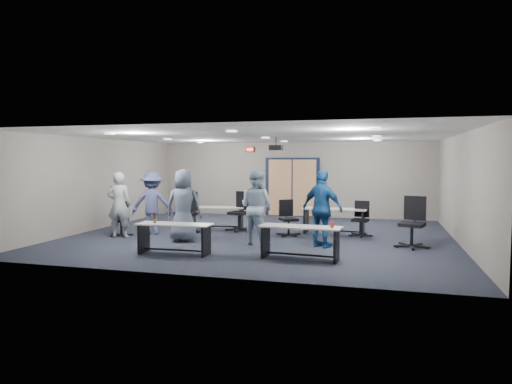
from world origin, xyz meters
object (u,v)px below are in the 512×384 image
(chair_loose_right, at_px, (412,222))
(person_navy, at_px, (322,209))
(person_back, at_px, (152,203))
(table_back_left, at_px, (217,214))
(chair_back_c, at_px, (289,218))
(chair_back_a, at_px, (186,212))
(person_plaid, at_px, (184,205))
(person_gray, at_px, (119,205))
(chair_loose_left, at_px, (121,219))
(table_back_right, at_px, (334,217))
(chair_back_b, at_px, (239,211))
(chair_back_d, at_px, (360,219))
(table_front_right, at_px, (300,236))
(table_front_left, at_px, (174,233))
(person_lightblue, at_px, (256,207))

(chair_loose_right, distance_m, person_navy, 2.12)
(person_back, bearing_deg, chair_loose_right, 158.99)
(person_navy, relative_size, person_back, 1.05)
(table_back_left, relative_size, chair_back_c, 1.75)
(chair_back_a, distance_m, chair_back_c, 2.92)
(person_plaid, distance_m, person_back, 1.52)
(person_navy, bearing_deg, person_gray, 27.06)
(chair_loose_left, bearing_deg, table_back_right, -8.17)
(chair_back_b, bearing_deg, person_back, -134.68)
(chair_back_d, distance_m, chair_loose_left, 6.47)
(table_front_right, xyz_separation_m, chair_back_a, (-3.72, 2.57, 0.10))
(chair_back_a, distance_m, person_navy, 4.16)
(chair_back_d, height_order, person_back, person_back)
(person_back, bearing_deg, table_front_left, 107.78)
(chair_back_b, distance_m, chair_loose_right, 4.89)
(chair_back_b, bearing_deg, person_plaid, -96.88)
(chair_back_b, xyz_separation_m, person_gray, (-2.73, -1.91, 0.30))
(chair_back_c, distance_m, person_gray, 4.55)
(table_back_right, height_order, person_back, person_back)
(chair_back_b, relative_size, person_lightblue, 0.62)
(table_front_right, relative_size, person_navy, 0.95)
(chair_back_c, bearing_deg, table_back_right, -5.64)
(chair_back_c, bearing_deg, chair_loose_right, -49.22)
(table_front_right, xyz_separation_m, person_back, (-4.50, 2.06, 0.40))
(table_back_right, relative_size, chair_back_c, 1.86)
(chair_loose_right, bearing_deg, person_gray, -159.21)
(chair_back_a, relative_size, person_lightblue, 0.63)
(chair_back_d, bearing_deg, chair_loose_left, -155.71)
(person_plaid, xyz_separation_m, person_back, (-1.30, 0.79, -0.05))
(person_gray, bearing_deg, person_lightblue, 167.35)
(chair_loose_right, xyz_separation_m, person_gray, (-7.41, -0.53, 0.27))
(table_back_right, bearing_deg, chair_loose_right, -34.71)
(table_front_right, height_order, chair_back_a, chair_back_a)
(chair_loose_right, bearing_deg, table_front_left, -140.57)
(chair_back_b, xyz_separation_m, chair_back_d, (3.45, -0.01, -0.10))
(table_back_left, xyz_separation_m, chair_back_b, (0.73, -0.13, 0.11))
(table_front_left, bearing_deg, chair_back_c, 55.37)
(table_front_right, height_order, person_plaid, person_plaid)
(chair_back_b, height_order, person_plaid, person_plaid)
(table_back_left, bearing_deg, person_plaid, -101.31)
(person_lightblue, bearing_deg, chair_loose_left, 18.58)
(table_back_right, height_order, person_gray, person_gray)
(table_back_right, height_order, chair_back_b, chair_back_b)
(person_plaid, bearing_deg, chair_loose_right, 175.49)
(chair_back_d, xyz_separation_m, chair_loose_left, (-6.24, -1.71, -0.01))
(chair_back_d, xyz_separation_m, person_navy, (-0.80, -1.84, 0.44))
(table_front_left, xyz_separation_m, chair_loose_right, (5.07, 2.12, 0.14))
(table_front_right, bearing_deg, person_lightblue, 137.93)
(chair_back_d, height_order, person_navy, person_navy)
(chair_loose_left, xyz_separation_m, person_back, (0.67, 0.51, 0.41))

